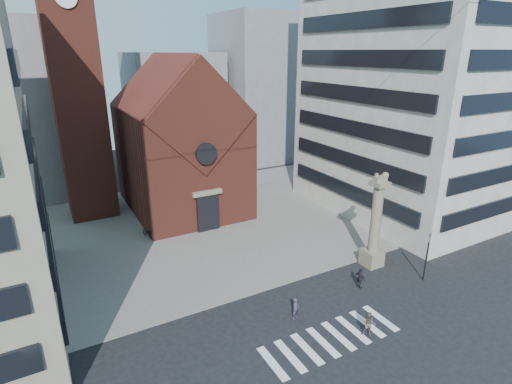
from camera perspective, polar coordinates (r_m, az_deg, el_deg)
ground at (r=30.46m, az=6.07°, el=-17.30°), size 120.00×120.00×0.00m
piazza at (r=45.13m, az=-7.81°, el=-4.41°), size 46.00×30.00×0.05m
zebra_crossing at (r=28.89m, az=10.63°, el=-19.92°), size 10.20×3.20×0.01m
church at (r=48.11m, az=-10.91°, el=6.92°), size 12.00×16.65×18.00m
campanile at (r=47.97m, az=-24.50°, el=14.92°), size 5.50×5.50×31.20m
building_right at (r=49.86m, az=22.37°, el=15.61°), size 18.00×22.00×32.00m
bg_block_mid at (r=68.48m, az=-11.56°, el=11.43°), size 14.00×12.00×18.00m
bg_block_right at (r=71.92m, az=1.65°, el=14.58°), size 16.00×14.00×24.00m
lion_column at (r=36.47m, az=16.61°, el=-5.20°), size 1.63×1.60×8.68m
traffic_light at (r=36.07m, az=23.21°, el=-8.37°), size 0.13×0.16×4.30m
pedestrian_0 at (r=29.81m, az=5.67°, el=-16.23°), size 0.71×0.60×1.66m
pedestrian_1 at (r=29.13m, az=15.82°, el=-17.76°), size 1.10×1.11×1.80m
pedestrian_2 at (r=33.95m, az=14.66°, el=-11.84°), size 0.49×1.07×1.78m
scooter_0 at (r=42.70m, az=-15.24°, el=-5.61°), size 1.13×2.05×1.02m
scooter_1 at (r=43.03m, az=-13.09°, el=-5.13°), size 0.97×1.96×1.13m
scooter_2 at (r=43.47m, az=-10.96°, el=-4.79°), size 1.13×2.05×1.02m
scooter_3 at (r=43.93m, az=-8.90°, el=-4.32°), size 0.97×1.96×1.13m
scooter_4 at (r=44.48m, az=-6.87°, el=-3.98°), size 1.13×2.05×1.02m
scooter_5 at (r=45.05m, az=-4.90°, el=-3.52°), size 0.97×1.96×1.13m
scooter_6 at (r=45.72m, az=-2.99°, el=-3.19°), size 1.13×2.05×1.02m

